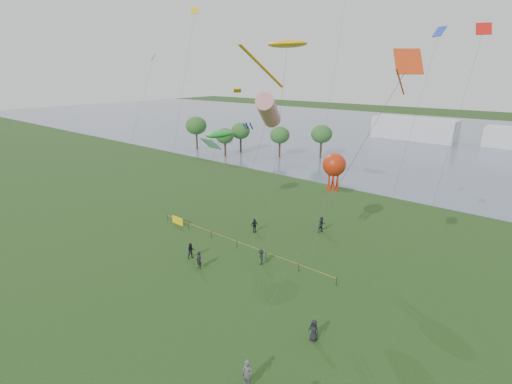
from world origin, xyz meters
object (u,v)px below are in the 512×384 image
Objects in this scene: fence at (199,228)px; kite_octopus at (334,165)px; kite_flyer at (247,374)px; kite_stingray at (286,45)px.

kite_octopus is at bearing 26.36° from fence.
kite_octopus reaches higher than kite_flyer.
kite_octopus is (-5.57, 20.29, 8.19)m from kite_flyer.
kite_stingray is at bearing 149.46° from kite_octopus.
kite_flyer is at bearing -96.96° from kite_octopus.
kite_flyer reaches higher than fence.
kite_flyer is at bearing -46.82° from kite_stingray.
kite_octopus is at bearing 4.28° from kite_stingray.
kite_flyer is 22.58m from kite_octopus.
kite_octopus is (7.07, -1.02, -11.87)m from kite_stingray.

